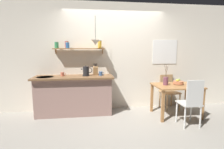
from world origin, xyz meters
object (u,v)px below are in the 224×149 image
object	(u,v)px
knife_block	(96,70)
coffee_mug_spare	(101,73)
dining_chair_far	(168,90)
twig_vase	(166,81)
pendant_lamp	(95,42)
coffee_mug_by_sink	(63,74)
electric_kettle	(86,71)
dining_chair_near	(191,101)
dining_table	(176,90)
fruit_bowl	(178,82)

from	to	relation	value
knife_block	coffee_mug_spare	world-z (taller)	knife_block
dining_chair_far	twig_vase	xyz separation A→B (m)	(-0.31, -0.48, 0.33)
knife_block	pendant_lamp	xyz separation A→B (m)	(0.00, -0.20, 0.68)
dining_chair_far	coffee_mug_by_sink	xyz separation A→B (m)	(-2.68, -0.04, 0.47)
coffee_mug_by_sink	dining_chair_far	bearing A→B (deg)	0.84
dining_chair_far	electric_kettle	size ratio (longest dim) A/B	3.38
dining_chair_near	coffee_mug_by_sink	bearing A→B (deg)	157.29
coffee_mug_by_sink	twig_vase	bearing A→B (deg)	-10.51
dining_table	knife_block	distance (m)	1.97
dining_chair_near	pendant_lamp	world-z (taller)	pendant_lamp
dining_chair_near	coffee_mug_by_sink	world-z (taller)	coffee_mug_by_sink
dining_chair_near	electric_kettle	size ratio (longest dim) A/B	3.73
twig_vase	knife_block	distance (m)	1.69
dining_chair_near	electric_kettle	world-z (taller)	electric_kettle
twig_vase	electric_kettle	world-z (taller)	twig_vase
dining_chair_near	dining_chair_far	bearing A→B (deg)	86.53
coffee_mug_spare	knife_block	bearing A→B (deg)	130.26
coffee_mug_by_sink	electric_kettle	bearing A→B (deg)	-4.59
dining_chair_far	twig_vase	distance (m)	0.66
electric_kettle	pendant_lamp	world-z (taller)	pendant_lamp
fruit_bowl	coffee_mug_spare	bearing A→B (deg)	168.39
dining_table	coffee_mug_by_sink	xyz separation A→B (m)	(-2.62, 0.48, 0.35)
dining_chair_near	fruit_bowl	world-z (taller)	dining_chair_near
dining_table	coffee_mug_by_sink	size ratio (longest dim) A/B	8.40
dining_chair_far	fruit_bowl	world-z (taller)	dining_chair_far
dining_chair_near	electric_kettle	xyz separation A→B (m)	(-2.05, 1.05, 0.50)
dining_table	fruit_bowl	xyz separation A→B (m)	(0.07, 0.06, 0.16)
electric_kettle	knife_block	size ratio (longest dim) A/B	0.90
twig_vase	electric_kettle	xyz separation A→B (m)	(-1.81, 0.39, 0.20)
dining_table	dining_chair_near	bearing A→B (deg)	-90.74
twig_vase	pendant_lamp	distance (m)	1.84
knife_block	fruit_bowl	bearing A→B (deg)	-14.99
fruit_bowl	pendant_lamp	bearing A→B (deg)	170.66
coffee_mug_by_sink	coffee_mug_spare	distance (m)	0.90
dining_chair_near	twig_vase	distance (m)	0.75
dining_chair_near	twig_vase	world-z (taller)	twig_vase
fruit_bowl	coffee_mug_by_sink	distance (m)	2.73
coffee_mug_by_sink	coffee_mug_spare	bearing A→B (deg)	-3.18
twig_vase	coffee_mug_spare	xyz separation A→B (m)	(-1.46, 0.39, 0.14)
coffee_mug_spare	dining_table	bearing A→B (deg)	-14.03
dining_chair_far	knife_block	size ratio (longest dim) A/B	3.06
dining_chair_near	electric_kettle	bearing A→B (deg)	153.00
twig_vase	pendant_lamp	bearing A→B (deg)	168.03
twig_vase	coffee_mug_by_sink	xyz separation A→B (m)	(-2.37, 0.44, 0.14)
dining_chair_far	fruit_bowl	bearing A→B (deg)	-88.58
electric_kettle	twig_vase	bearing A→B (deg)	-12.28
dining_table	electric_kettle	world-z (taller)	electric_kettle
dining_table	coffee_mug_spare	xyz separation A→B (m)	(-1.71, 0.43, 0.35)
electric_kettle	pendant_lamp	xyz separation A→B (m)	(0.23, -0.06, 0.68)
coffee_mug_by_sink	coffee_mug_spare	size ratio (longest dim) A/B	0.93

